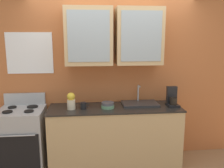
{
  "coord_description": "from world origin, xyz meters",
  "views": [
    {
      "loc": [
        -0.38,
        -3.4,
        1.95
      ],
      "look_at": [
        -0.04,
        0.0,
        1.27
      ],
      "focal_mm": 38.41,
      "sensor_mm": 36.0,
      "label": 1
    }
  ],
  "objects_px": {
    "cup_near_sink": "(83,106)",
    "sink_faucet": "(140,103)",
    "stove_range": "(23,139)",
    "coffee_maker": "(172,99)",
    "bowl_stack": "(108,105)",
    "vase": "(71,101)"
  },
  "relations": [
    {
      "from": "sink_faucet",
      "to": "coffee_maker",
      "type": "height_order",
      "value": "coffee_maker"
    },
    {
      "from": "bowl_stack",
      "to": "stove_range",
      "type": "bearing_deg",
      "value": 178.56
    },
    {
      "from": "vase",
      "to": "coffee_maker",
      "type": "xyz_separation_m",
      "value": [
        1.51,
        0.03,
        -0.01
      ]
    },
    {
      "from": "bowl_stack",
      "to": "cup_near_sink",
      "type": "distance_m",
      "value": 0.35
    },
    {
      "from": "sink_faucet",
      "to": "cup_near_sink",
      "type": "relative_size",
      "value": 4.33
    },
    {
      "from": "bowl_stack",
      "to": "vase",
      "type": "relative_size",
      "value": 0.79
    },
    {
      "from": "vase",
      "to": "sink_faucet",
      "type": "bearing_deg",
      "value": 7.26
    },
    {
      "from": "stove_range",
      "to": "coffee_maker",
      "type": "relative_size",
      "value": 3.78
    },
    {
      "from": "cup_near_sink",
      "to": "coffee_maker",
      "type": "height_order",
      "value": "coffee_maker"
    },
    {
      "from": "sink_faucet",
      "to": "coffee_maker",
      "type": "bearing_deg",
      "value": -12.07
    },
    {
      "from": "coffee_maker",
      "to": "cup_near_sink",
      "type": "bearing_deg",
      "value": -178.83
    },
    {
      "from": "stove_range",
      "to": "cup_near_sink",
      "type": "xyz_separation_m",
      "value": [
        0.9,
        -0.03,
        0.5
      ]
    },
    {
      "from": "sink_faucet",
      "to": "bowl_stack",
      "type": "xyz_separation_m",
      "value": [
        -0.51,
        -0.13,
        0.02
      ]
    },
    {
      "from": "bowl_stack",
      "to": "coffee_maker",
      "type": "xyz_separation_m",
      "value": [
        0.98,
        0.02,
        0.07
      ]
    },
    {
      "from": "bowl_stack",
      "to": "cup_near_sink",
      "type": "height_order",
      "value": "cup_near_sink"
    },
    {
      "from": "stove_range",
      "to": "vase",
      "type": "height_order",
      "value": "vase"
    },
    {
      "from": "cup_near_sink",
      "to": "coffee_maker",
      "type": "relative_size",
      "value": 0.43
    },
    {
      "from": "bowl_stack",
      "to": "coffee_maker",
      "type": "distance_m",
      "value": 0.99
    },
    {
      "from": "sink_faucet",
      "to": "vase",
      "type": "xyz_separation_m",
      "value": [
        -1.04,
        -0.13,
        0.1
      ]
    },
    {
      "from": "cup_near_sink",
      "to": "sink_faucet",
      "type": "bearing_deg",
      "value": 8.52
    },
    {
      "from": "stove_range",
      "to": "bowl_stack",
      "type": "xyz_separation_m",
      "value": [
        1.25,
        -0.03,
        0.49
      ]
    },
    {
      "from": "sink_faucet",
      "to": "vase",
      "type": "bearing_deg",
      "value": -172.74
    }
  ]
}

